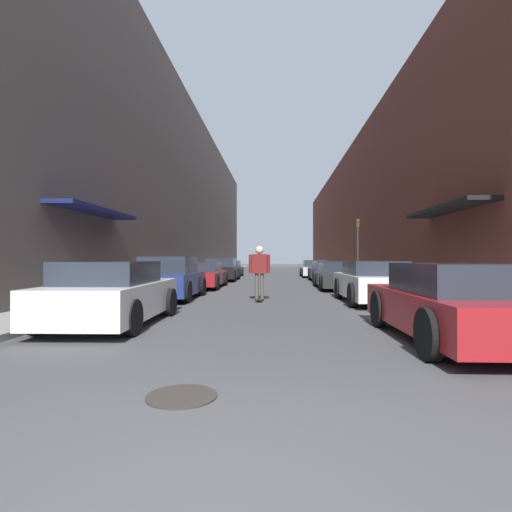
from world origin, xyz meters
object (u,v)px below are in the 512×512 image
parked_car_right_4 (314,269)px  skateboarder (259,267)px  parked_car_left_3 (222,270)px  parked_car_right_0 (456,303)px  parked_car_left_0 (112,294)px  parked_car_right_2 (339,276)px  parked_car_left_1 (170,279)px  parked_car_right_3 (328,271)px  manhole_cover (182,396)px  traffic_light (358,243)px  parked_car_right_1 (373,282)px  parked_car_left_4 (229,269)px  parked_car_left_2 (201,275)px

parked_car_right_4 → skateboarder: 16.94m
parked_car_left_3 → parked_car_right_0: (6.25, -17.41, -0.03)m
parked_car_left_0 → parked_car_right_2: bearing=58.0°
parked_car_left_1 → parked_car_right_2: size_ratio=0.88×
parked_car_left_0 → parked_car_right_3: size_ratio=0.84×
parked_car_right_3 → manhole_cover: bearing=-101.4°
parked_car_left_1 → parked_car_right_3: 11.99m
parked_car_right_4 → traffic_light: (1.62, -7.50, 1.62)m
parked_car_right_4 → skateboarder: bearing=-101.2°
parked_car_left_1 → parked_car_right_3: size_ratio=0.83×
parked_car_right_0 → parked_car_right_2: parked_car_right_0 is taller
traffic_light → parked_car_right_2: bearing=-112.7°
parked_car_right_3 → parked_car_left_0: bearing=-112.7°
parked_car_right_1 → parked_car_right_2: size_ratio=0.89×
skateboarder → parked_car_right_1: bearing=-4.8°
parked_car_left_3 → parked_car_right_1: size_ratio=1.08×
parked_car_left_3 → parked_car_right_2: 8.66m
parked_car_left_4 → parked_car_right_4: (6.26, 0.04, 0.01)m
parked_car_left_0 → parked_car_right_2: 11.62m
parked_car_right_4 → parked_car_right_1: bearing=-89.4°
parked_car_left_3 → skateboarder: 11.78m
parked_car_right_0 → manhole_cover: bearing=-144.2°
parked_car_left_0 → parked_car_left_4: (-0.11, 21.15, -0.05)m
parked_car_left_3 → parked_car_right_2: bearing=-45.4°
parked_car_left_4 → manhole_cover: bearing=-84.2°
parked_car_left_2 → parked_car_right_4: bearing=60.5°
parked_car_right_3 → parked_car_left_4: bearing=137.2°
parked_car_left_1 → parked_car_left_2: parked_car_left_1 is taller
parked_car_left_0 → parked_car_right_2: (6.15, 9.86, -0.07)m
parked_car_left_0 → parked_car_left_1: size_ratio=1.02×
parked_car_left_2 → parked_car_left_0: bearing=-89.4°
parked_car_left_1 → traffic_light: size_ratio=1.18×
parked_car_right_3 → parked_car_left_3: bearing=172.3°
parked_car_right_1 → manhole_cover: 9.33m
parked_car_left_0 → parked_car_right_3: 16.45m
parked_car_left_0 → traffic_light: bearing=60.5°
parked_car_right_1 → parked_car_left_3: bearing=118.1°
parked_car_right_3 → parked_car_right_4: bearing=92.0°
parked_car_right_3 → manhole_cover: parked_car_right_3 is taller
parked_car_left_1 → parked_car_right_4: parked_car_left_1 is taller
parked_car_left_2 → parked_car_left_4: bearing=90.1°
manhole_cover → traffic_light: (5.31, 17.86, 2.20)m
parked_car_left_3 → parked_car_right_2: parked_car_left_3 is taller
parked_car_left_1 → parked_car_left_0: bearing=-88.1°
parked_car_right_2 → traffic_light: traffic_light is taller
parked_car_left_2 → traffic_light: traffic_light is taller
parked_car_right_4 → parked_car_left_1: bearing=-111.4°
parked_car_right_1 → parked_car_right_0: bearing=-90.1°
parked_car_left_2 → parked_car_left_4: (-0.01, 10.99, -0.01)m
parked_car_left_1 → skateboarder: skateboarder is taller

